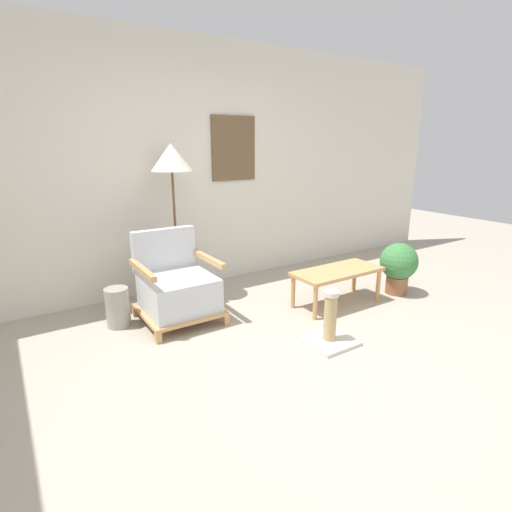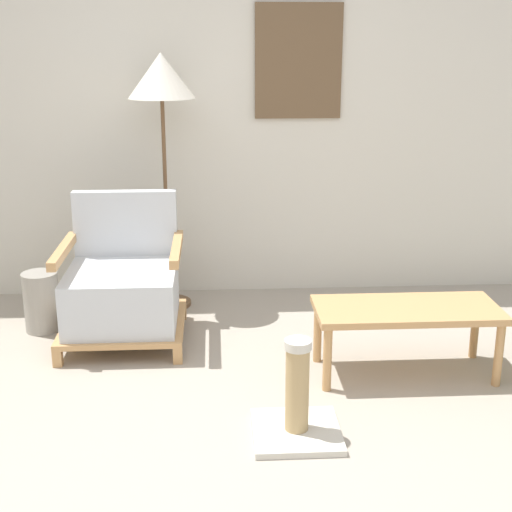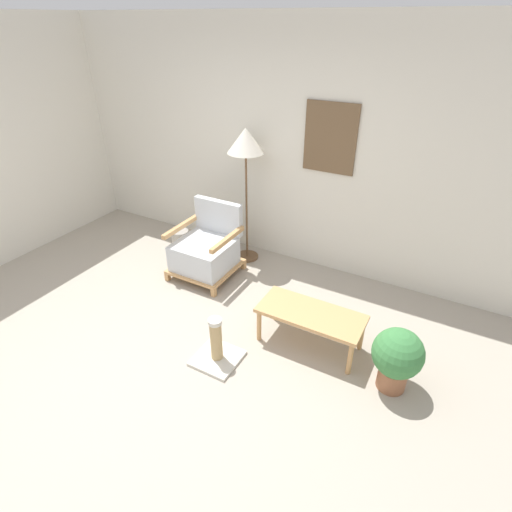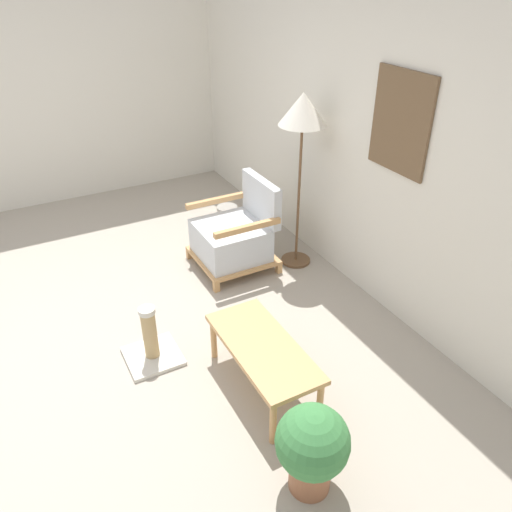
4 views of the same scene
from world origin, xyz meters
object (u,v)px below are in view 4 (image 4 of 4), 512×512
(armchair, at_px, (235,236))
(vase, at_px, (228,222))
(scratching_post, at_px, (151,344))
(floor_lamp, at_px, (303,118))
(potted_plant, at_px, (312,446))
(coffee_table, at_px, (263,350))

(armchair, height_order, vase, armchair)
(scratching_post, bearing_deg, floor_lamp, 111.52)
(potted_plant, xyz_separation_m, scratching_post, (-1.42, -0.45, -0.20))
(coffee_table, relative_size, potted_plant, 1.66)
(armchair, xyz_separation_m, vase, (-0.51, 0.17, -0.13))
(armchair, distance_m, coffee_table, 1.61)
(floor_lamp, relative_size, vase, 4.46)
(armchair, xyz_separation_m, potted_plant, (2.30, -0.67, 0.02))
(vase, bearing_deg, potted_plant, -16.56)
(vase, xyz_separation_m, scratching_post, (1.39, -1.28, -0.05))
(coffee_table, distance_m, scratching_post, 0.88)
(armchair, height_order, floor_lamp, floor_lamp)
(coffee_table, height_order, potted_plant, potted_plant)
(armchair, bearing_deg, vase, 161.99)
(armchair, bearing_deg, scratching_post, -51.66)
(floor_lamp, xyz_separation_m, coffee_table, (1.29, -1.08, -1.08))
(coffee_table, xyz_separation_m, potted_plant, (0.78, -0.13, 0.00))
(potted_plant, distance_m, scratching_post, 1.50)
(potted_plant, bearing_deg, coffee_table, 170.32)
(armchair, xyz_separation_m, scratching_post, (0.88, -1.12, -0.18))
(vase, height_order, potted_plant, potted_plant)
(vase, height_order, scratching_post, scratching_post)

